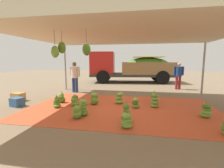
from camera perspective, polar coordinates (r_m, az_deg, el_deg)
name	(u,v)px	position (r m, az deg, el deg)	size (l,w,h in m)	color
ground_plane	(128,92)	(8.87, 5.78, -2.98)	(40.00, 40.00, 0.00)	#7F6B51
tarp_orange	(121,108)	(5.97, 3.35, -8.45)	(6.76, 4.16, 0.01)	#D1512D
tent_canopy	(121,34)	(5.69, 3.16, 17.22)	(8.00, 7.00, 2.69)	#9EA0A5
banana_bunch_0	(75,101)	(6.36, -12.95, -5.81)	(0.42, 0.41, 0.44)	#6B9E38
banana_bunch_1	(84,108)	(5.17, -10.00, -8.24)	(0.34, 0.36, 0.58)	#518428
banana_bunch_2	(77,112)	(4.93, -12.30, -9.82)	(0.34, 0.34, 0.45)	#477523
banana_bunch_3	(57,102)	(6.29, -18.98, -6.16)	(0.37, 0.36, 0.46)	#518428
banana_bunch_4	(61,98)	(6.97, -17.48, -4.78)	(0.37, 0.37, 0.45)	#477523
banana_bunch_5	(94,99)	(6.36, -6.27, -5.27)	(0.38, 0.38, 0.51)	#477523
banana_bunch_6	(154,98)	(6.78, 14.73, -4.72)	(0.39, 0.40, 0.51)	#6B9E38
banana_bunch_7	(136,103)	(5.96, 8.36, -6.72)	(0.37, 0.37, 0.43)	#60932D
banana_bunch_9	(126,112)	(4.75, 5.08, -9.97)	(0.30, 0.32, 0.53)	#75A83D
banana_bunch_10	(206,111)	(5.72, 30.37, -8.27)	(0.40, 0.41, 0.46)	#6B9E38
banana_bunch_11	(126,121)	(4.26, 5.16, -12.78)	(0.39, 0.39, 0.44)	#6B9E38
banana_bunch_12	(119,98)	(6.49, 2.58, -5.08)	(0.41, 0.42, 0.50)	#6B9E38
banana_bunch_13	(155,101)	(6.17, 14.88, -5.83)	(0.38, 0.39, 0.56)	#6B9E38
cargo_truck_main	(130,67)	(13.05, 6.37, 6.14)	(6.70, 3.01, 2.40)	#2D2D2D
worker_0	(179,74)	(10.48, 22.53, 3.36)	(0.59, 0.36, 1.62)	maroon
worker_1	(75,75)	(8.99, -13.06, 3.18)	(0.60, 0.37, 1.64)	navy
crate_0	(18,97)	(8.07, -30.28, -3.93)	(0.50, 0.36, 0.35)	#B78947
crate_1	(17,102)	(7.13, -30.58, -5.51)	(0.42, 0.37, 0.33)	#335B8E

